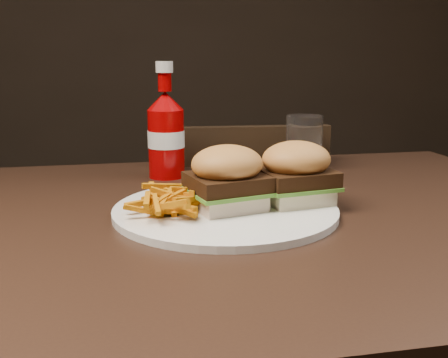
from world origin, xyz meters
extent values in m
cube|color=black|center=(0.00, 0.00, 0.73)|extent=(1.20, 0.80, 0.04)
cube|color=black|center=(0.14, 0.50, 0.43)|extent=(0.40, 0.40, 0.04)
cylinder|color=white|center=(0.01, -0.01, 0.76)|extent=(0.33, 0.33, 0.01)
cube|color=#FBDEC2|center=(0.01, -0.02, 0.77)|extent=(0.11, 0.11, 0.02)
cube|color=#FBE4C4|center=(0.12, -0.01, 0.77)|extent=(0.10, 0.10, 0.02)
cylinder|color=#910103|center=(-0.05, 0.25, 0.81)|extent=(0.09, 0.09, 0.14)
cylinder|color=white|center=(0.22, 0.25, 0.81)|extent=(0.08, 0.08, 0.11)
camera|label=1|loc=(-0.14, -0.73, 0.97)|focal=42.00mm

